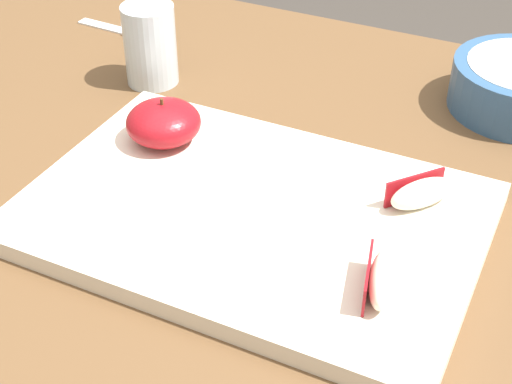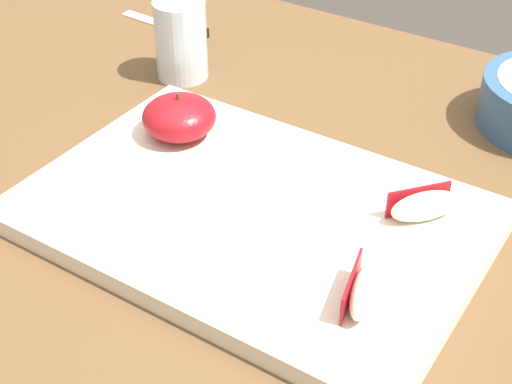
% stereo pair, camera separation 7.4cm
% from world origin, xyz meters
% --- Properties ---
extents(dining_table, '(1.36, 0.84, 0.77)m').
position_xyz_m(dining_table, '(0.00, 0.00, 0.66)').
color(dining_table, brown).
rests_on(dining_table, ground_plane).
extents(cutting_board, '(0.45, 0.31, 0.02)m').
position_xyz_m(cutting_board, '(0.00, -0.08, 0.78)').
color(cutting_board, beige).
rests_on(cutting_board, dining_table).
extents(apple_half_skin_up, '(0.08, 0.08, 0.05)m').
position_xyz_m(apple_half_skin_up, '(-0.14, -0.01, 0.81)').
color(apple_half_skin_up, maroon).
rests_on(apple_half_skin_up, cutting_board).
extents(apple_wedge_middle, '(0.04, 0.07, 0.03)m').
position_xyz_m(apple_wedge_middle, '(0.15, -0.14, 0.81)').
color(apple_wedge_middle, '#F4EACC').
rests_on(apple_wedge_middle, cutting_board).
extents(apple_wedge_near_knife, '(0.06, 0.07, 0.03)m').
position_xyz_m(apple_wedge_near_knife, '(0.15, -0.01, 0.81)').
color(apple_wedge_near_knife, '#F4EACC').
rests_on(apple_wedge_near_knife, cutting_board).
extents(paring_knife, '(0.16, 0.03, 0.01)m').
position_xyz_m(paring_knife, '(-0.34, 0.24, 0.78)').
color(paring_knife, silver).
rests_on(paring_knife, dining_table).
extents(drinking_glass_water, '(0.07, 0.07, 0.10)m').
position_xyz_m(drinking_glass_water, '(-0.25, 0.13, 0.82)').
color(drinking_glass_water, silver).
rests_on(drinking_glass_water, dining_table).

